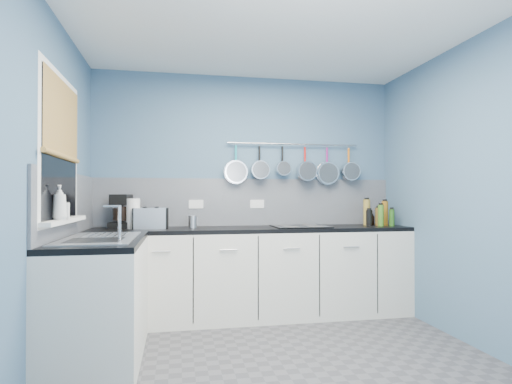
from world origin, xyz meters
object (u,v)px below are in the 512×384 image
object	(u,v)px
soap_bottle_a	(60,202)
soap_bottle_b	(63,207)
hob	(300,226)
paper_towel	(133,214)
toaster	(151,218)
canister	(193,222)
coffee_maker	(121,211)

from	to	relation	value
soap_bottle_a	soap_bottle_b	bearing A→B (deg)	90.00
soap_bottle_b	hob	xyz separation A→B (m)	(2.01, 0.95, -0.23)
paper_towel	soap_bottle_b	bearing A→B (deg)	-109.38
toaster	canister	size ratio (longest dim) A/B	2.57
canister	hob	distance (m)	1.08
soap_bottle_a	coffee_maker	bearing A→B (deg)	78.32
soap_bottle_b	hob	distance (m)	2.24
canister	hob	xyz separation A→B (m)	(1.08, -0.08, -0.05)
soap_bottle_b	hob	world-z (taller)	soap_bottle_b
soap_bottle_a	canister	world-z (taller)	soap_bottle_a
soap_bottle_a	soap_bottle_b	distance (m)	0.10
soap_bottle_a	hob	xyz separation A→B (m)	(2.01, 1.04, -0.26)
coffee_maker	hob	distance (m)	1.78
paper_towel	canister	world-z (taller)	paper_towel
soap_bottle_a	toaster	bearing A→B (deg)	64.34
toaster	canister	bearing A→B (deg)	0.48
soap_bottle_a	hob	size ratio (longest dim) A/B	0.44
toaster	canister	distance (m)	0.40
soap_bottle_b	canister	world-z (taller)	soap_bottle_b
soap_bottle_b	coffee_maker	world-z (taller)	coffee_maker
soap_bottle_a	canister	distance (m)	1.48
toaster	hob	bearing A→B (deg)	-4.19
toaster	paper_towel	bearing A→B (deg)	169.56
coffee_maker	hob	world-z (taller)	coffee_maker
soap_bottle_b	canister	distance (m)	1.41
canister	hob	world-z (taller)	canister
soap_bottle_b	toaster	xyz separation A→B (m)	(0.54, 1.02, -0.14)
paper_towel	canister	distance (m)	0.57
soap_bottle_a	toaster	world-z (taller)	soap_bottle_a
soap_bottle_b	soap_bottle_a	bearing A→B (deg)	-90.00
soap_bottle_b	toaster	bearing A→B (deg)	62.34
hob	soap_bottle_a	bearing A→B (deg)	-152.59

